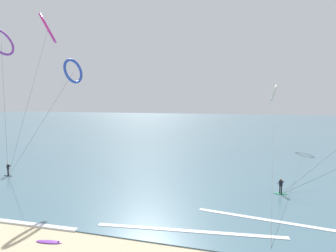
% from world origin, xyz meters
% --- Properties ---
extents(sea_water, '(400.00, 200.00, 0.08)m').
position_xyz_m(sea_water, '(0.00, 108.30, 0.04)').
color(sea_water, slate).
rests_on(sea_water, ground).
extents(surfer_emerald, '(1.40, 0.71, 1.70)m').
position_xyz_m(surfer_emerald, '(12.65, 22.47, 0.82)').
color(surfer_emerald, '#199351').
rests_on(surfer_emerald, ground).
extents(surfer_charcoal, '(1.40, 0.71, 1.70)m').
position_xyz_m(surfer_charcoal, '(-20.90, 20.28, 0.82)').
color(surfer_charcoal, black).
rests_on(surfer_charcoal, ground).
extents(kite_violet, '(8.42, 9.39, 21.11)m').
position_xyz_m(kite_violet, '(-28.16, 27.30, 18.90)').
color(kite_violet, purple).
rests_on(kite_violet, ground).
extents(kite_cobalt, '(9.70, 3.49, 15.13)m').
position_xyz_m(kite_cobalt, '(-11.95, 22.11, 13.52)').
color(kite_cobalt, '#2647B7').
rests_on(kite_cobalt, ground).
extents(kite_magenta, '(5.74, 15.77, 24.38)m').
position_xyz_m(kite_magenta, '(-24.07, 33.05, 21.93)').
color(kite_magenta, '#CC288E').
rests_on(kite_magenta, ground).
extents(kite_ivory, '(2.58, 53.67, 13.42)m').
position_xyz_m(kite_ivory, '(13.14, 61.00, 11.53)').
color(kite_ivory, silver).
rests_on(kite_ivory, ground).
extents(surfboard_spare, '(1.96, 0.80, 0.20)m').
position_xyz_m(surfboard_spare, '(-3.52, 6.28, 0.04)').
color(surfboard_spare, purple).
rests_on(surfboard_spare, ground).
extents(wave_crest_mid, '(14.34, 2.29, 0.12)m').
position_xyz_m(wave_crest_mid, '(5.49, 10.75, 0.06)').
color(wave_crest_mid, white).
rests_on(wave_crest_mid, ground).
extents(wave_crest_far, '(14.65, 2.62, 0.12)m').
position_xyz_m(wave_crest_far, '(12.67, 14.45, 0.06)').
color(wave_crest_far, white).
rests_on(wave_crest_far, ground).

